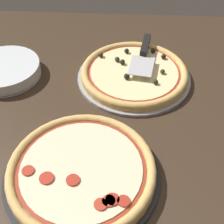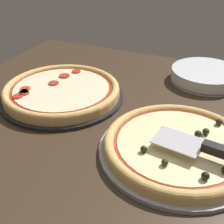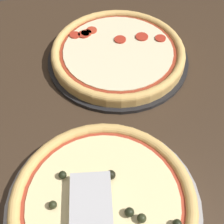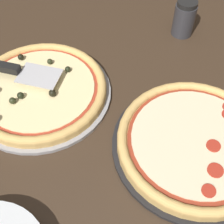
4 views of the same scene
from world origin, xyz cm
name	(u,v)px [view 1 (image 1 of 4)]	position (x,y,z in cm)	size (l,w,h in cm)	color
ground_plane	(141,115)	(0.00, 0.00, -1.80)	(121.01, 117.51, 3.60)	#38281C
pizza_pan_front	(134,77)	(2.20, -14.94, 0.50)	(36.29, 36.29, 1.00)	#939399
pizza_front	(134,73)	(2.20, -14.97, 2.26)	(34.12, 34.12, 3.72)	#DBAD60
pizza_pan_back	(82,175)	(14.26, 23.37, 0.50)	(36.91, 36.91, 1.00)	black
pizza_back	(82,170)	(14.25, 23.40, 2.64)	(34.70, 34.70, 3.18)	#DBAD60
serving_spatula	(144,50)	(-0.95, -23.05, 5.48)	(8.92, 22.32, 2.00)	#B7B7BC
plate_stack	(5,70)	(43.97, -14.12, 2.10)	(22.72, 22.72, 4.20)	silver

